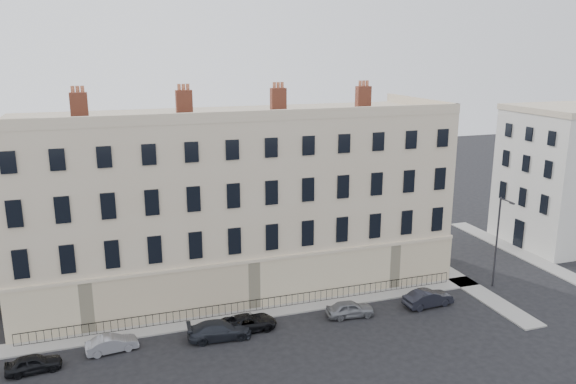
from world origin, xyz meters
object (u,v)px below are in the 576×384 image
at_px(car_c, 219,330).
at_px(streetlamp, 498,238).
at_px(car_a, 33,363).
at_px(car_e, 350,309).
at_px(car_f, 428,298).
at_px(car_d, 248,322).
at_px(car_b, 112,344).

bearing_deg(car_c, streetlamp, -83.15).
bearing_deg(streetlamp, car_a, -178.56).
height_order(car_e, car_f, car_f).
distance_m(car_d, car_f, 14.81).
bearing_deg(car_c, car_f, -86.80).
distance_m(car_a, car_c, 12.23).
xyz_separation_m(car_b, car_e, (17.70, -0.46, 0.06)).
bearing_deg(car_a, car_d, -90.78).
relative_size(car_a, car_b, 0.98).
bearing_deg(car_e, streetlamp, -80.12).
xyz_separation_m(car_e, streetlamp, (14.30, 1.16, 3.84)).
bearing_deg(car_c, car_b, 89.07).
xyz_separation_m(car_b, car_d, (9.67, -0.00, 0.01)).
relative_size(car_b, car_d, 0.82).
xyz_separation_m(car_d, streetlamp, (22.33, 0.70, 3.89)).
height_order(car_c, car_d, car_c).
bearing_deg(car_a, car_e, -93.33).
bearing_deg(car_d, car_a, 93.51).
xyz_separation_m(car_a, car_f, (29.32, 0.21, 0.10)).
bearing_deg(streetlamp, car_b, -179.96).
distance_m(car_c, car_f, 17.09).
bearing_deg(streetlamp, car_e, -176.58).
xyz_separation_m(car_b, car_c, (7.36, -0.61, 0.09)).
xyz_separation_m(car_f, streetlamp, (7.54, 1.49, 3.80)).
relative_size(car_d, car_e, 1.13).
relative_size(car_c, car_d, 1.08).
distance_m(car_b, streetlamp, 32.24).
bearing_deg(car_b, car_f, -98.42).
bearing_deg(car_a, car_f, -94.30).
bearing_deg(car_f, car_c, 85.24).
bearing_deg(car_d, car_f, -93.47).
xyz_separation_m(car_c, car_f, (17.09, -0.18, 0.02)).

